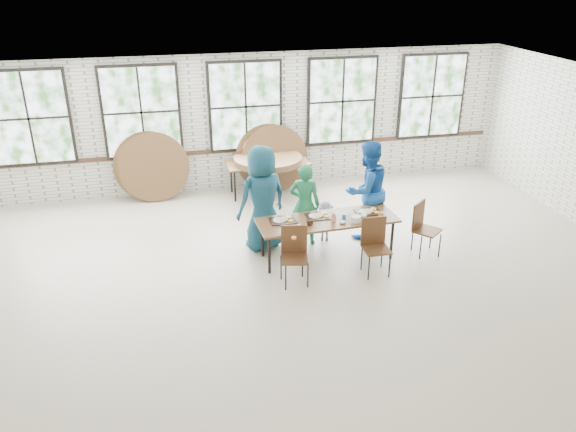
{
  "coord_description": "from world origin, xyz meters",
  "views": [
    {
      "loc": [
        -1.86,
        -7.51,
        4.76
      ],
      "look_at": [
        0.0,
        0.4,
        1.05
      ],
      "focal_mm": 35.0,
      "sensor_mm": 36.0,
      "label": 1
    }
  ],
  "objects_px": {
    "dining_table": "(327,222)",
    "storage_table": "(268,165)",
    "chair_near_left": "(294,250)",
    "chair_near_right": "(375,241)"
  },
  "relations": [
    {
      "from": "chair_near_right",
      "to": "chair_near_left",
      "type": "bearing_deg",
      "value": -178.49
    },
    {
      "from": "dining_table",
      "to": "storage_table",
      "type": "distance_m",
      "value": 3.17
    },
    {
      "from": "storage_table",
      "to": "dining_table",
      "type": "bearing_deg",
      "value": -83.67
    },
    {
      "from": "chair_near_left",
      "to": "storage_table",
      "type": "distance_m",
      "value": 3.78
    },
    {
      "from": "dining_table",
      "to": "chair_near_left",
      "type": "distance_m",
      "value": 0.97
    },
    {
      "from": "chair_near_left",
      "to": "storage_table",
      "type": "xyz_separation_m",
      "value": [
        0.33,
        3.77,
        0.13
      ]
    },
    {
      "from": "chair_near_left",
      "to": "chair_near_right",
      "type": "distance_m",
      "value": 1.36
    },
    {
      "from": "chair_near_left",
      "to": "storage_table",
      "type": "height_order",
      "value": "chair_near_left"
    },
    {
      "from": "dining_table",
      "to": "chair_near_left",
      "type": "relative_size",
      "value": 2.56
    },
    {
      "from": "dining_table",
      "to": "storage_table",
      "type": "height_order",
      "value": "same"
    }
  ]
}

